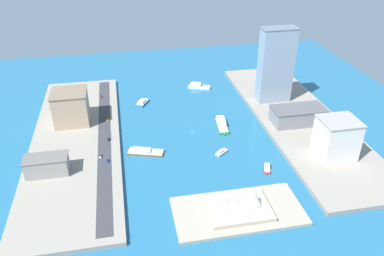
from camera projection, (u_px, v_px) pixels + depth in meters
ground_plane at (192, 131)px, 332.41m from camera, size 440.00×440.00×0.00m
quay_west at (298, 119)px, 347.82m from camera, size 70.00×240.00×3.30m
quay_east at (76, 141)px, 315.35m from camera, size 70.00×240.00×3.30m
peninsula_point at (238, 211)px, 244.14m from camera, size 81.84×40.20×2.00m
road_strip at (104, 136)px, 318.33m from camera, size 10.18×228.00×0.15m
ferry_white_commuter at (198, 86)px, 409.84m from camera, size 24.58×15.20×5.41m
tugboat_red at (267, 168)px, 283.36m from camera, size 7.93×12.97×3.53m
yacht_sleek_gray at (222, 152)px, 301.68m from camera, size 11.97×10.40×3.61m
ferry_green_doubledeck at (222, 124)px, 337.94m from camera, size 10.59×28.46×5.83m
catamaran_blue at (142, 102)px, 377.44m from camera, size 14.82×17.88×3.99m
barge_flat_brown at (145, 152)px, 302.51m from camera, size 29.77×17.88×3.27m
tower_tall_glass at (276, 65)px, 360.80m from camera, size 32.54×15.63×70.81m
warehouse_low_gray at (298, 115)px, 335.06m from camera, size 46.14×22.82×14.31m
hotel_broad_white at (336, 138)px, 286.81m from camera, size 27.91×25.34×30.47m
apartment_midrise_tan at (71, 107)px, 332.57m from camera, size 29.85×28.88×28.85m
carpark_squat_concrete at (47, 165)px, 271.71m from camera, size 30.24×15.47×13.45m
pickup_red at (101, 97)px, 382.21m from camera, size 1.90×5.15×1.57m
van_white at (100, 156)px, 291.89m from camera, size 1.96×5.02×1.56m
suv_black at (109, 139)px, 313.24m from camera, size 1.91×4.27×1.67m
hatchback_blue at (107, 161)px, 286.65m from camera, size 1.93×5.11×1.60m
taxi_yellow_cab at (108, 119)px, 341.82m from camera, size 2.05×4.86×1.51m
traffic_light_waterfront at (111, 134)px, 313.92m from camera, size 0.36×0.36×6.50m
opera_landmark at (238, 204)px, 241.01m from camera, size 39.63×29.89×15.98m
park_tree_cluster at (298, 108)px, 351.29m from camera, size 16.54×21.57×8.50m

